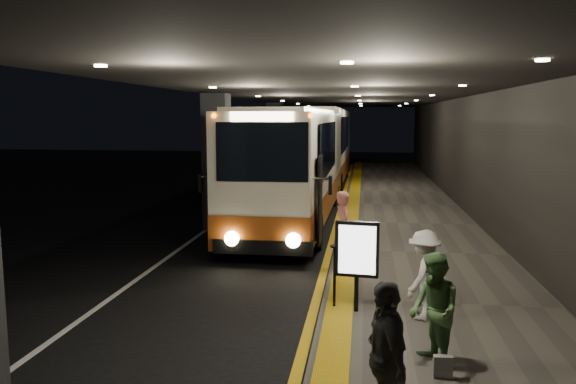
# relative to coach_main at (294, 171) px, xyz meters

# --- Properties ---
(ground) EXTENTS (90.00, 90.00, 0.00)m
(ground) POSITION_rel_coach_main_xyz_m (-0.87, -5.19, -1.82)
(ground) COLOR black
(lane_line_white) EXTENTS (0.12, 50.00, 0.01)m
(lane_line_white) POSITION_rel_coach_main_xyz_m (-2.67, -0.19, -1.81)
(lane_line_white) COLOR silver
(lane_line_white) RESTS_ON ground
(kerb_stripe_yellow) EXTENTS (0.18, 50.00, 0.01)m
(kerb_stripe_yellow) POSITION_rel_coach_main_xyz_m (1.48, -0.19, -1.81)
(kerb_stripe_yellow) COLOR gold
(kerb_stripe_yellow) RESTS_ON ground
(sidewalk) EXTENTS (4.50, 50.00, 0.15)m
(sidewalk) POSITION_rel_coach_main_xyz_m (3.88, -0.19, -1.74)
(sidewalk) COLOR #514C44
(sidewalk) RESTS_ON ground
(tactile_strip) EXTENTS (0.50, 50.00, 0.01)m
(tactile_strip) POSITION_rel_coach_main_xyz_m (1.98, -0.19, -1.66)
(tactile_strip) COLOR gold
(tactile_strip) RESTS_ON sidewalk
(terminal_wall) EXTENTS (0.10, 50.00, 6.00)m
(terminal_wall) POSITION_rel_coach_main_xyz_m (6.13, -0.19, 1.18)
(terminal_wall) COLOR black
(terminal_wall) RESTS_ON ground
(support_columns) EXTENTS (0.80, 24.80, 4.40)m
(support_columns) POSITION_rel_coach_main_xyz_m (-2.37, -1.19, 0.38)
(support_columns) COLOR black
(support_columns) RESTS_ON ground
(canopy) EXTENTS (9.00, 50.00, 0.40)m
(canopy) POSITION_rel_coach_main_xyz_m (1.63, -0.19, 2.78)
(canopy) COLOR black
(canopy) RESTS_ON support_columns
(coach_main) EXTENTS (2.71, 12.20, 3.79)m
(coach_main) POSITION_rel_coach_main_xyz_m (0.00, 0.00, 0.00)
(coach_main) COLOR beige
(coach_main) RESTS_ON ground
(coach_second) EXTENTS (2.77, 12.68, 3.98)m
(coach_second) POSITION_rel_coach_main_xyz_m (0.08, 11.02, 0.09)
(coach_second) COLOR beige
(coach_second) RESTS_ON ground
(coach_third) EXTENTS (2.84, 12.41, 3.89)m
(coach_third) POSITION_rel_coach_main_xyz_m (-0.10, 23.89, 0.05)
(coach_third) COLOR beige
(coach_third) RESTS_ON ground
(passenger_boarding) EXTENTS (0.61, 0.75, 1.78)m
(passenger_boarding) POSITION_rel_coach_main_xyz_m (1.93, -5.81, -0.78)
(passenger_boarding) COLOR #D76E64
(passenger_boarding) RESTS_ON sidewalk
(passenger_waiting_green) EXTENTS (0.71, 0.91, 1.64)m
(passenger_waiting_green) POSITION_rel_coach_main_xyz_m (3.39, -11.16, -0.85)
(passenger_waiting_green) COLOR #47703E
(passenger_waiting_green) RESTS_ON sidewalk
(passenger_waiting_white) EXTENTS (0.91, 1.12, 1.57)m
(passenger_waiting_white) POSITION_rel_coach_main_xyz_m (3.45, -9.24, -0.88)
(passenger_waiting_white) COLOR silver
(passenger_waiting_white) RESTS_ON sidewalk
(passenger_waiting_grey) EXTENTS (0.79, 1.14, 1.77)m
(passenger_waiting_grey) POSITION_rel_coach_main_xyz_m (2.65, -13.01, -0.78)
(passenger_waiting_grey) COLOR #54565A
(passenger_waiting_grey) RESTS_ON sidewalk
(bag_polka) EXTENTS (0.26, 0.11, 0.31)m
(bag_polka) POSITION_rel_coach_main_xyz_m (3.48, -11.51, -1.51)
(bag_polka) COLOR black
(bag_polka) RESTS_ON sidewalk
(info_sign) EXTENTS (0.79, 0.20, 1.66)m
(info_sign) POSITION_rel_coach_main_xyz_m (2.28, -9.03, -0.55)
(info_sign) COLOR black
(info_sign) RESTS_ON sidewalk
(stanchion_post) EXTENTS (0.05, 0.05, 1.15)m
(stanchion_post) POSITION_rel_coach_main_xyz_m (1.88, -8.83, -1.09)
(stanchion_post) COLOR black
(stanchion_post) RESTS_ON sidewalk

